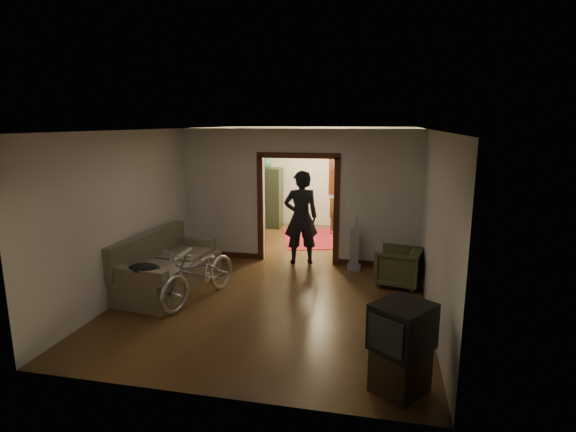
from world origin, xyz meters
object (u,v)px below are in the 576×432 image
(bicycle, at_px, (200,273))
(person, at_px, (301,217))
(sofa, at_px, (169,262))
(armchair, at_px, (398,267))
(locker, at_px, (267,198))
(desk, at_px, (355,218))

(bicycle, bearing_deg, person, 77.11)
(bicycle, distance_m, person, 2.72)
(bicycle, bearing_deg, sofa, 168.01)
(armchair, distance_m, person, 2.28)
(locker, bearing_deg, armchair, -46.62)
(person, distance_m, locker, 3.42)
(desk, bearing_deg, sofa, -136.80)
(person, bearing_deg, desk, -127.19)
(locker, xyz_separation_m, desk, (2.47, -0.13, -0.43))
(desk, bearing_deg, armchair, -90.43)
(bicycle, distance_m, desk, 5.72)
(bicycle, relative_size, person, 0.93)
(sofa, distance_m, person, 2.86)
(person, distance_m, desk, 3.12)
(sofa, distance_m, locker, 5.05)
(bicycle, distance_m, locker, 5.43)
(armchair, bearing_deg, sofa, -63.60)
(locker, bearing_deg, bicycle, -85.22)
(sofa, xyz_separation_m, desk, (2.96, 4.89, -0.09))
(armchair, relative_size, locker, 0.46)
(armchair, distance_m, locker, 5.34)
(bicycle, bearing_deg, locker, 108.26)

